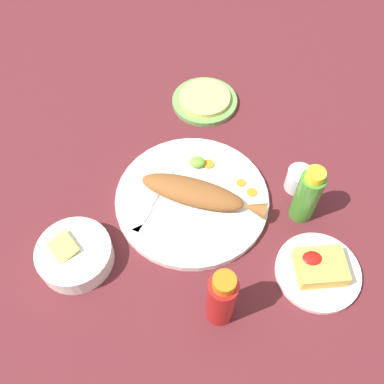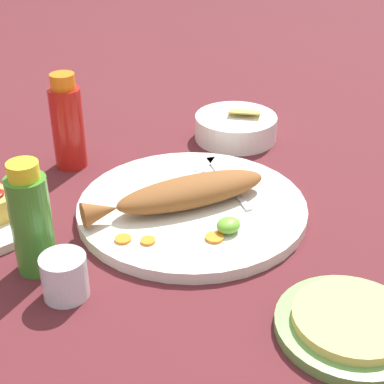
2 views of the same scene
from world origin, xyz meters
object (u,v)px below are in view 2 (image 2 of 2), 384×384
main_plate (192,208)px  guacamole_bowl (236,126)px  fork_far (226,178)px  salt_cup (65,279)px  tortilla_plate (350,327)px  fried_fish (184,193)px  hot_sauce_bottle_green (31,221)px  hot_sauce_bottle_red (68,124)px  fork_near (198,174)px

main_plate → guacamole_bowl: (0.26, 0.13, 0.02)m
fork_far → salt_cup: size_ratio=2.83×
guacamole_bowl → tortilla_plate: bearing=-125.6°
fried_fish → fork_far: fried_fish is taller
main_plate → guacamole_bowl: bearing=26.6°
main_plate → hot_sauce_bottle_green: bearing=167.6°
fried_fish → tortilla_plate: 0.33m
main_plate → hot_sauce_bottle_red: size_ratio=2.09×
fork_far → hot_sauce_bottle_green: 0.35m
fried_fish → fork_far: size_ratio=1.75×
hot_sauce_bottle_red → tortilla_plate: (-0.03, -0.59, -0.07)m
guacamole_bowl → salt_cup: bearing=-163.6°
fork_near → tortilla_plate: bearing=-133.5°
hot_sauce_bottle_red → main_plate: bearing=-83.0°
fork_near → hot_sauce_bottle_red: bearing=92.6°
main_plate → fork_near: size_ratio=2.06×
fork_near → guacamole_bowl: 0.20m
salt_cup → guacamole_bowl: bearing=16.4°
main_plate → hot_sauce_bottle_red: bearing=97.0°
tortilla_plate → main_plate: bearing=79.1°
main_plate → fried_fish: size_ratio=1.22×
fork_far → tortilla_plate: bearing=-175.9°
fried_fish → salt_cup: 0.24m
fork_far → salt_cup: 0.35m
hot_sauce_bottle_red → guacamole_bowl: bearing=-25.5°
hot_sauce_bottle_green → tortilla_plate: size_ratio=0.90×
fried_fish → salt_cup: fried_fish is taller
salt_cup → guacamole_bowl: 0.54m
fork_far → hot_sauce_bottle_red: (-0.13, 0.26, 0.06)m
hot_sauce_bottle_red → hot_sauce_bottle_green: bearing=-134.7°
salt_cup → guacamole_bowl: (0.52, 0.15, 0.00)m
salt_cup → hot_sauce_bottle_red: bearing=52.8°
tortilla_plate → salt_cup: bearing=122.9°
main_plate → hot_sauce_bottle_red: hot_sauce_bottle_red is taller
main_plate → fork_far: fork_far is taller
fork_far → hot_sauce_bottle_green: (-0.34, 0.04, 0.06)m
fork_near → guacamole_bowl: bearing=-2.3°
hot_sauce_bottle_green → tortilla_plate: 0.42m
main_plate → fork_near: (0.07, 0.06, 0.01)m
hot_sauce_bottle_green → guacamole_bowl: size_ratio=1.01×
hot_sauce_bottle_green → tortilla_plate: hot_sauce_bottle_green is taller
main_plate → fork_far: 0.10m
fork_far → hot_sauce_bottle_red: size_ratio=0.98×
hot_sauce_bottle_green → hot_sauce_bottle_red: bearing=45.3°
main_plate → hot_sauce_bottle_red: (-0.03, 0.27, 0.07)m
salt_cup → tortilla_plate: salt_cup is taller
fork_near → salt_cup: salt_cup is taller
fried_fish → guacamole_bowl: (0.27, 0.13, -0.01)m
hot_sauce_bottle_green → guacamole_bowl: bearing=8.5°
fried_fish → tortilla_plate: size_ratio=1.63×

